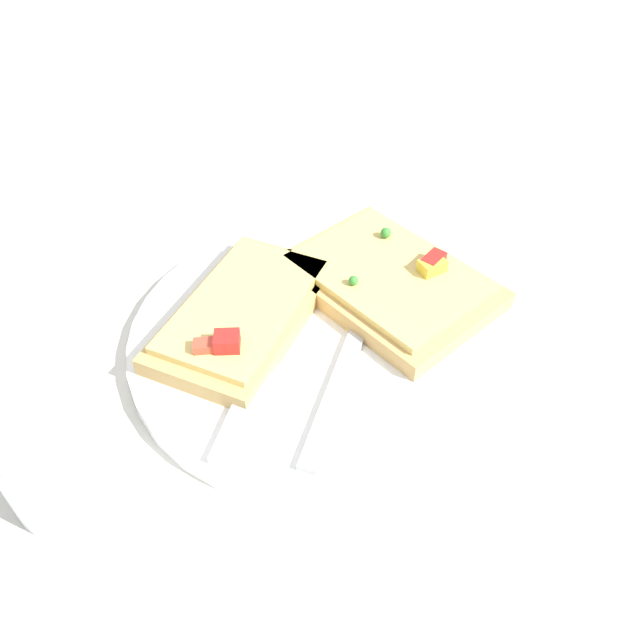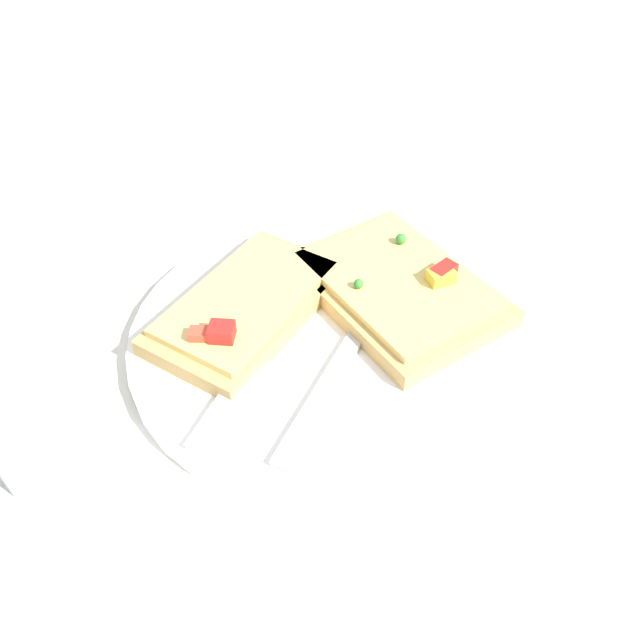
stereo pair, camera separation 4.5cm
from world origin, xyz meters
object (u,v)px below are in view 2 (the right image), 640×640
at_px(pizza_slice_main, 397,287).
at_px(drinking_glass, 36,403).
at_px(knife, 258,358).
at_px(plate, 320,335).
at_px(pizza_slice_corner, 247,305).
at_px(fork, 353,343).

xyz_separation_m(pizza_slice_main, drinking_glass, (-0.11, -0.24, 0.03)).
bearing_deg(knife, plate, -32.25).
bearing_deg(pizza_slice_corner, pizza_slice_main, 132.08).
relative_size(plate, drinking_glass, 2.62).
bearing_deg(drinking_glass, fork, 58.43).
distance_m(plate, fork, 0.03).
relative_size(knife, pizza_slice_corner, 1.27).
bearing_deg(plate, pizza_slice_corner, -162.73).
bearing_deg(pizza_slice_main, fork, -68.15).
bearing_deg(knife, pizza_slice_corner, 35.63).
bearing_deg(plate, fork, 0.38).
bearing_deg(fork, drinking_glass, 139.72).
bearing_deg(pizza_slice_corner, plate, 105.06).
distance_m(fork, pizza_slice_corner, 0.08).
distance_m(plate, drinking_glass, 0.20).
bearing_deg(plate, pizza_slice_main, 65.84).
relative_size(plate, pizza_slice_main, 1.50).
bearing_deg(pizza_slice_main, plate, -91.83).
height_order(fork, drinking_glass, drinking_glass).
height_order(fork, knife, knife).
distance_m(knife, pizza_slice_main, 0.12).
xyz_separation_m(fork, drinking_glass, (-0.11, -0.18, 0.04)).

